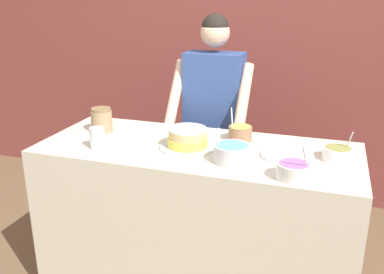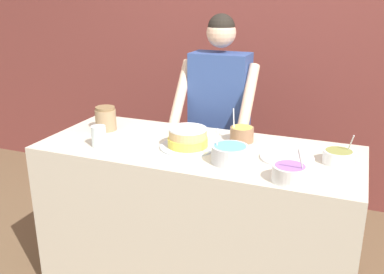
# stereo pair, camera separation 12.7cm
# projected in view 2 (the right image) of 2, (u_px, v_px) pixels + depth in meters

# --- Properties ---
(wall_back) EXTENTS (10.00, 0.05, 2.60)m
(wall_back) POSITION_uv_depth(u_px,v_px,m) (262.00, 47.00, 3.52)
(wall_back) COLOR brown
(wall_back) RESTS_ON ground_plane
(counter) EXTENTS (1.75, 0.72, 0.92)m
(counter) POSITION_uv_depth(u_px,v_px,m) (197.00, 221.00, 2.50)
(counter) COLOR beige
(counter) RESTS_ON ground_plane
(person_baker) EXTENTS (0.53, 0.45, 1.60)m
(person_baker) POSITION_uv_depth(u_px,v_px,m) (219.00, 110.00, 2.93)
(person_baker) COLOR #2D2D38
(person_baker) RESTS_ON ground_plane
(cake) EXTENTS (0.31, 0.31, 0.11)m
(cake) POSITION_uv_depth(u_px,v_px,m) (188.00, 139.00, 2.32)
(cake) COLOR silver
(cake) RESTS_ON counter
(frosting_bowl_blue) EXTENTS (0.19, 0.19, 0.17)m
(frosting_bowl_blue) POSITION_uv_depth(u_px,v_px,m) (230.00, 154.00, 2.12)
(frosting_bowl_blue) COLOR silver
(frosting_bowl_blue) RESTS_ON counter
(frosting_bowl_olive) EXTENTS (0.15, 0.15, 0.15)m
(frosting_bowl_olive) POSITION_uv_depth(u_px,v_px,m) (338.00, 156.00, 2.12)
(frosting_bowl_olive) COLOR white
(frosting_bowl_olive) RESTS_ON counter
(frosting_bowl_yellow) EXTENTS (0.13, 0.13, 0.18)m
(frosting_bowl_yellow) POSITION_uv_depth(u_px,v_px,m) (242.00, 134.00, 2.42)
(frosting_bowl_yellow) COLOR #936B4C
(frosting_bowl_yellow) RESTS_ON counter
(frosting_bowl_purple) EXTENTS (0.16, 0.16, 0.18)m
(frosting_bowl_purple) POSITION_uv_depth(u_px,v_px,m) (290.00, 173.00, 1.91)
(frosting_bowl_purple) COLOR white
(frosting_bowl_purple) RESTS_ON counter
(drinking_glass) EXTENTS (0.08, 0.08, 0.12)m
(drinking_glass) POSITION_uv_depth(u_px,v_px,m) (99.00, 136.00, 2.34)
(drinking_glass) COLOR silver
(drinking_glass) RESTS_ON counter
(ceramic_plate) EXTENTS (0.27, 0.27, 0.01)m
(ceramic_plate) POSITION_uv_depth(u_px,v_px,m) (287.00, 158.00, 2.18)
(ceramic_plate) COLOR silver
(ceramic_plate) RESTS_ON counter
(stoneware_jar) EXTENTS (0.13, 0.13, 0.15)m
(stoneware_jar) POSITION_uv_depth(u_px,v_px,m) (106.00, 119.00, 2.61)
(stoneware_jar) COLOR #9E7F5B
(stoneware_jar) RESTS_ON counter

